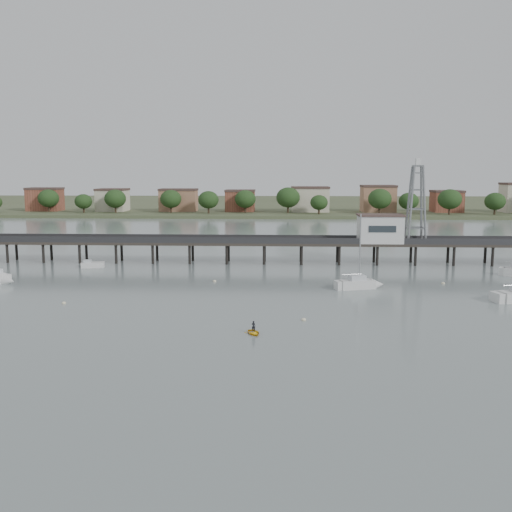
{
  "coord_description": "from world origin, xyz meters",
  "views": [
    {
      "loc": [
        6.69,
        -46.38,
        17.16
      ],
      "look_at": [
        2.71,
        42.0,
        4.0
      ],
      "focal_mm": 40.0,
      "sensor_mm": 36.0,
      "label": 1
    }
  ],
  "objects_px": {
    "pier": "(246,243)",
    "white_tender": "(92,265)",
    "yellow_dinghy": "(254,334)",
    "lattice_tower": "(416,205)",
    "sailboat_c": "(363,284)"
  },
  "relations": [
    {
      "from": "lattice_tower",
      "to": "yellow_dinghy",
      "type": "height_order",
      "value": "lattice_tower"
    },
    {
      "from": "yellow_dinghy",
      "to": "white_tender",
      "type": "bearing_deg",
      "value": 105.8
    },
    {
      "from": "pier",
      "to": "white_tender",
      "type": "relative_size",
      "value": 34.53
    },
    {
      "from": "pier",
      "to": "white_tender",
      "type": "bearing_deg",
      "value": -166.62
    },
    {
      "from": "pier",
      "to": "lattice_tower",
      "type": "bearing_deg",
      "value": 0.0
    },
    {
      "from": "pier",
      "to": "sailboat_c",
      "type": "distance_m",
      "value": 29.9
    },
    {
      "from": "lattice_tower",
      "to": "white_tender",
      "type": "distance_m",
      "value": 60.2
    },
    {
      "from": "pier",
      "to": "white_tender",
      "type": "height_order",
      "value": "pier"
    },
    {
      "from": "pier",
      "to": "yellow_dinghy",
      "type": "height_order",
      "value": "pier"
    },
    {
      "from": "sailboat_c",
      "to": "yellow_dinghy",
      "type": "height_order",
      "value": "sailboat_c"
    },
    {
      "from": "yellow_dinghy",
      "to": "sailboat_c",
      "type": "bearing_deg",
      "value": 37.11
    },
    {
      "from": "lattice_tower",
      "to": "sailboat_c",
      "type": "relative_size",
      "value": 1.34
    },
    {
      "from": "pier",
      "to": "lattice_tower",
      "type": "distance_m",
      "value": 32.34
    },
    {
      "from": "pier",
      "to": "white_tender",
      "type": "xyz_separation_m",
      "value": [
        -27.4,
        -6.52,
        -3.31
      ]
    },
    {
      "from": "white_tender",
      "to": "lattice_tower",
      "type": "bearing_deg",
      "value": -7.71
    }
  ]
}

